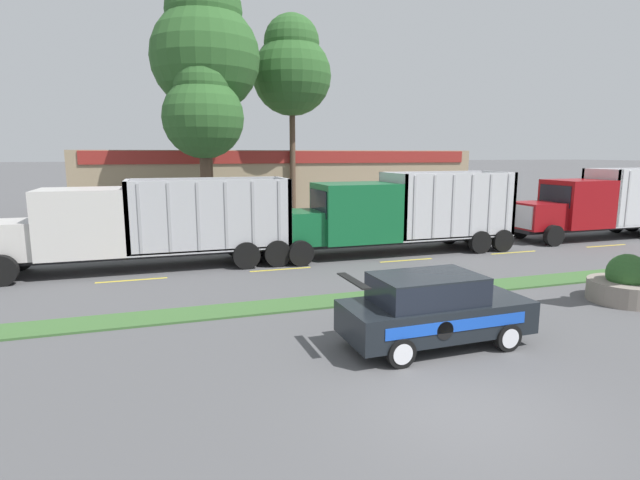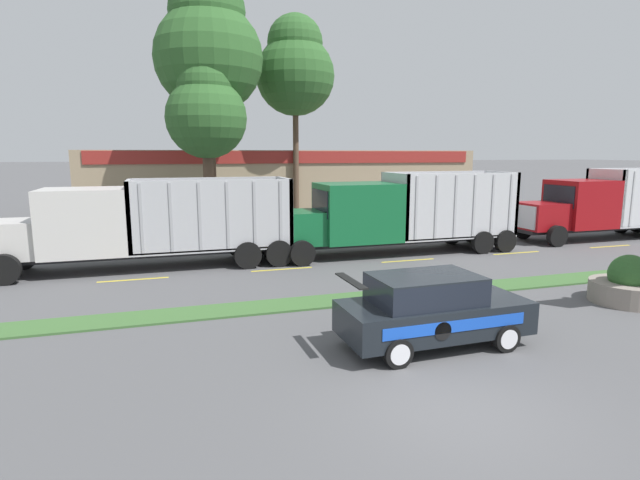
% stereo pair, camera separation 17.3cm
% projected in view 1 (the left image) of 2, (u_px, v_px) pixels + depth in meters
% --- Properties ---
extents(ground_plane, '(600.00, 600.00, 0.00)m').
position_uv_depth(ground_plane, '(459.00, 405.00, 8.85)').
color(ground_plane, '#515154').
extents(grass_verge, '(120.00, 1.25, 0.06)m').
position_uv_depth(grass_verge, '(334.00, 301.00, 15.06)').
color(grass_verge, '#3D6633').
rests_on(grass_verge, ground_plane).
extents(centre_line_3, '(2.40, 0.14, 0.01)m').
position_uv_depth(centre_line_3, '(132.00, 280.00, 17.59)').
color(centre_line_3, yellow).
rests_on(centre_line_3, ground_plane).
extents(centre_line_4, '(2.40, 0.14, 0.01)m').
position_uv_depth(centre_line_4, '(281.00, 269.00, 19.24)').
color(centre_line_4, yellow).
rests_on(centre_line_4, ground_plane).
extents(centre_line_5, '(2.40, 0.14, 0.01)m').
position_uv_depth(centre_line_5, '(406.00, 260.00, 20.88)').
color(centre_line_5, yellow).
rests_on(centre_line_5, ground_plane).
extents(centre_line_6, '(2.40, 0.14, 0.01)m').
position_uv_depth(centre_line_6, '(513.00, 252.00, 22.53)').
color(centre_line_6, yellow).
rests_on(centre_line_6, ground_plane).
extents(centre_line_7, '(2.40, 0.14, 0.01)m').
position_uv_depth(centre_line_7, '(606.00, 246.00, 24.17)').
color(centre_line_7, yellow).
rests_on(centre_line_7, ground_plane).
extents(dump_truck_mid, '(11.32, 2.84, 3.58)m').
position_uv_depth(dump_truck_mid, '(372.00, 217.00, 21.86)').
color(dump_truck_mid, black).
rests_on(dump_truck_mid, ground_plane).
extents(dump_truck_trail, '(11.16, 2.74, 3.44)m').
position_uv_depth(dump_truck_trail, '(116.00, 228.00, 18.79)').
color(dump_truck_trail, black).
rests_on(dump_truck_trail, ground_plane).
extents(dump_truck_far_right, '(10.69, 2.69, 3.63)m').
position_uv_depth(dump_truck_far_right, '(593.00, 208.00, 26.00)').
color(dump_truck_far_right, black).
rests_on(dump_truck_far_right, ground_plane).
extents(rally_car, '(4.41, 2.00, 1.74)m').
position_uv_depth(rally_car, '(433.00, 309.00, 11.49)').
color(rally_car, black).
rests_on(rally_car, ground_plane).
extents(stone_planter, '(2.14, 2.14, 1.45)m').
position_uv_depth(stone_planter, '(626.00, 285.00, 15.03)').
color(stone_planter, gray).
rests_on(stone_planter, ground_plane).
extents(store_building_backdrop, '(27.20, 12.10, 4.63)m').
position_uv_depth(store_building_backdrop, '(273.00, 181.00, 38.85)').
color(store_building_backdrop, '#9E896B').
rests_on(store_building_backdrop, ground_plane).
extents(tree_behind_left, '(5.99, 5.99, 14.11)m').
position_uv_depth(tree_behind_left, '(205.00, 47.00, 27.39)').
color(tree_behind_left, brown).
rests_on(tree_behind_left, ground_plane).
extents(tree_behind_centre, '(4.31, 4.31, 9.53)m').
position_uv_depth(tree_behind_centre, '(203.00, 111.00, 26.50)').
color(tree_behind_centre, brown).
rests_on(tree_behind_centre, ground_plane).
extents(tree_behind_right, '(5.00, 5.00, 13.06)m').
position_uv_depth(tree_behind_right, '(292.00, 68.00, 31.59)').
color(tree_behind_right, brown).
rests_on(tree_behind_right, ground_plane).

